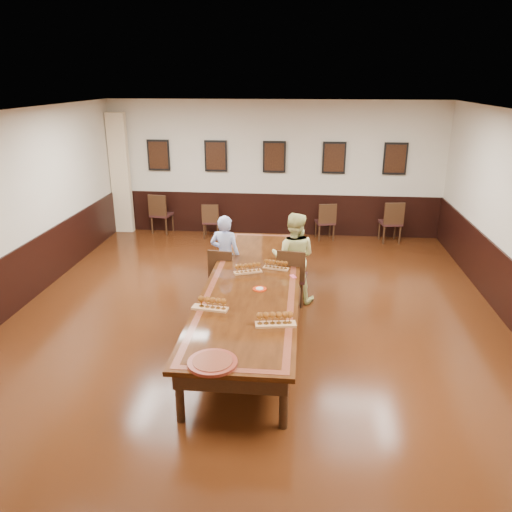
# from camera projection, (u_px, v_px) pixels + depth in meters

# --- Properties ---
(floor) EXTENTS (8.00, 10.00, 0.02)m
(floor) POSITION_uv_depth(u_px,v_px,m) (253.00, 327.00, 7.79)
(floor) COLOR black
(floor) RESTS_ON ground
(ceiling) EXTENTS (8.00, 10.00, 0.02)m
(ceiling) POSITION_uv_depth(u_px,v_px,m) (252.00, 114.00, 6.70)
(ceiling) COLOR white
(ceiling) RESTS_ON floor
(wall_back) EXTENTS (8.00, 0.02, 3.20)m
(wall_back) POSITION_uv_depth(u_px,v_px,m) (274.00, 169.00, 11.94)
(wall_back) COLOR beige
(wall_back) RESTS_ON floor
(wall_front) EXTENTS (8.00, 0.02, 3.20)m
(wall_front) POSITION_uv_depth(u_px,v_px,m) (151.00, 508.00, 2.55)
(wall_front) COLOR beige
(wall_front) RESTS_ON floor
(chair_man) EXTENTS (0.50, 0.53, 0.91)m
(chair_man) POSITION_uv_depth(u_px,v_px,m) (224.00, 272.00, 8.73)
(chair_man) COLOR #321716
(chair_man) RESTS_ON floor
(chair_woman) EXTENTS (0.52, 0.56, 1.00)m
(chair_woman) POSITION_uv_depth(u_px,v_px,m) (292.00, 275.00, 8.48)
(chair_woman) COLOR #321716
(chair_woman) RESTS_ON floor
(spare_chair_a) EXTENTS (0.55, 0.58, 0.99)m
(spare_chair_a) POSITION_uv_depth(u_px,v_px,m) (162.00, 213.00, 12.36)
(spare_chair_a) COLOR #321716
(spare_chair_a) RESTS_ON floor
(spare_chair_b) EXTENTS (0.43, 0.46, 0.85)m
(spare_chair_b) POSITION_uv_depth(u_px,v_px,m) (211.00, 220.00, 12.02)
(spare_chair_b) COLOR #321716
(spare_chair_b) RESTS_ON floor
(spare_chair_c) EXTENTS (0.51, 0.54, 0.90)m
(spare_chair_c) POSITION_uv_depth(u_px,v_px,m) (325.00, 221.00, 11.88)
(spare_chair_c) COLOR #321716
(spare_chair_c) RESTS_ON floor
(spare_chair_d) EXTENTS (0.53, 0.57, 0.99)m
(spare_chair_d) POSITION_uv_depth(u_px,v_px,m) (391.00, 221.00, 11.67)
(spare_chair_d) COLOR #321716
(spare_chair_d) RESTS_ON floor
(person_man) EXTENTS (0.58, 0.43, 1.46)m
(person_man) POSITION_uv_depth(u_px,v_px,m) (225.00, 256.00, 8.73)
(person_man) COLOR #526FCE
(person_man) RESTS_ON floor
(person_woman) EXTENTS (0.84, 0.68, 1.57)m
(person_woman) POSITION_uv_depth(u_px,v_px,m) (294.00, 258.00, 8.48)
(person_woman) COLOR #DCDC8A
(person_woman) RESTS_ON floor
(pink_phone) EXTENTS (0.12, 0.15, 0.01)m
(pink_phone) POSITION_uv_depth(u_px,v_px,m) (293.00, 276.00, 7.75)
(pink_phone) COLOR #DF4A67
(pink_phone) RESTS_ON conference_table
(curtain) EXTENTS (0.45, 0.18, 2.90)m
(curtain) POSITION_uv_depth(u_px,v_px,m) (120.00, 174.00, 12.15)
(curtain) COLOR #CFB68E
(curtain) RESTS_ON floor
(wainscoting) EXTENTS (8.00, 10.00, 1.00)m
(wainscoting) POSITION_uv_depth(u_px,v_px,m) (253.00, 298.00, 7.62)
(wainscoting) COLOR black
(wainscoting) RESTS_ON floor
(conference_table) EXTENTS (1.40, 5.00, 0.76)m
(conference_table) POSITION_uv_depth(u_px,v_px,m) (253.00, 291.00, 7.58)
(conference_table) COLOR black
(conference_table) RESTS_ON floor
(posters) EXTENTS (6.14, 0.04, 0.74)m
(posters) POSITION_uv_depth(u_px,v_px,m) (274.00, 157.00, 11.77)
(posters) COLOR black
(posters) RESTS_ON wall_back
(flight_a) EXTENTS (0.46, 0.29, 0.17)m
(flight_a) POSITION_uv_depth(u_px,v_px,m) (248.00, 268.00, 7.88)
(flight_a) COLOR #B07A4A
(flight_a) RESTS_ON conference_table
(flight_b) EXTENTS (0.43, 0.22, 0.16)m
(flight_b) POSITION_uv_depth(u_px,v_px,m) (276.00, 265.00, 8.04)
(flight_b) COLOR #B07A4A
(flight_b) RESTS_ON conference_table
(flight_c) EXTENTS (0.50, 0.22, 0.18)m
(flight_c) POSITION_uv_depth(u_px,v_px,m) (210.00, 304.00, 6.64)
(flight_c) COLOR #B07A4A
(flight_c) RESTS_ON conference_table
(flight_d) EXTENTS (0.53, 0.23, 0.19)m
(flight_d) POSITION_uv_depth(u_px,v_px,m) (275.00, 319.00, 6.20)
(flight_d) COLOR #B07A4A
(flight_d) RESTS_ON conference_table
(red_plate_grp) EXTENTS (0.20, 0.20, 0.03)m
(red_plate_grp) POSITION_uv_depth(u_px,v_px,m) (260.00, 289.00, 7.28)
(red_plate_grp) COLOR red
(red_plate_grp) RESTS_ON conference_table
(carved_platter) EXTENTS (0.66, 0.66, 0.04)m
(carved_platter) POSITION_uv_depth(u_px,v_px,m) (213.00, 362.00, 5.39)
(carved_platter) COLOR #5F1B13
(carved_platter) RESTS_ON conference_table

